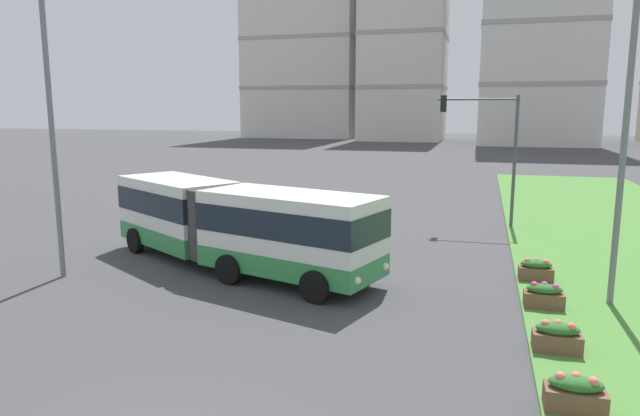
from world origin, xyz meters
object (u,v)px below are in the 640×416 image
Objects in this scene: flower_planter_3 at (544,295)px; streetlight_left at (51,125)px; streetlight_median at (625,133)px; apartment_tower_west at (307,19)px; flower_planter_1 at (575,393)px; apartment_tower_westcentre at (405,39)px; flower_planter_2 at (557,337)px; articulated_bus at (232,223)px; flower_planter_4 at (536,270)px; traffic_light_far_right at (490,138)px.

flower_planter_3 is 0.12× the size of streetlight_left.
streetlight_median is 105.67m from apartment_tower_west.
apartment_tower_west reaches higher than flower_planter_1.
apartment_tower_west reaches higher than streetlight_left.
flower_planter_2 is at bearing -80.06° from apartment_tower_westcentre.
streetlight_left is (-15.60, -1.01, 4.73)m from flower_planter_3.
flower_planter_1 is at bearing -105.64° from streetlight_median.
streetlight_left reaches higher than flower_planter_1.
streetlight_left reaches higher than streetlight_median.
articulated_bus is 0.32× the size of apartment_tower_westcentre.
traffic_light_far_right reaches higher than flower_planter_4.
apartment_tower_west is (-37.10, 97.35, 22.95)m from flower_planter_3.
articulated_bus reaches higher than flower_planter_4.
apartment_tower_westcentre is at bearing 99.65° from flower_planter_1.
flower_planter_4 is at bearing -68.59° from apartment_tower_west.
articulated_bus is 12.80m from streetlight_median.
flower_planter_2 is 6.38m from streetlight_median.
streetlight_median reaches higher than flower_planter_3.
streetlight_left is at bearing 162.51° from flower_planter_1.
streetlight_left is at bearing 172.30° from flower_planter_2.
articulated_bus is at bearing -74.43° from apartment_tower_west.
apartment_tower_westcentre is (-16.37, 93.45, 17.78)m from flower_planter_2.
traffic_light_far_right is (8.84, 10.19, 2.68)m from articulated_bus.
flower_planter_3 is 0.17× the size of traffic_light_far_right.
traffic_light_far_right is (-1.58, 14.92, 3.90)m from flower_planter_2.
flower_planter_4 is 0.02× the size of apartment_tower_west.
apartment_tower_westcentre reaches higher than flower_planter_4.
apartment_tower_westcentre is (-16.37, 90.33, 17.78)m from flower_planter_3.
apartment_tower_west is 1.28× the size of apartment_tower_westcentre.
flower_planter_2 and flower_planter_3 have the same top height.
flower_planter_2 is 0.03× the size of apartment_tower_westcentre.
traffic_light_far_right reaches higher than flower_planter_3.
streetlight_left is (-15.60, -3.75, 4.73)m from flower_planter_4.
streetlight_left reaches higher than flower_planter_4.
flower_planter_3 is (0.00, 3.12, 0.00)m from flower_planter_2.
flower_planter_4 is at bearing 6.18° from articulated_bus.
apartment_tower_westcentre is at bearing 100.66° from traffic_light_far_right.
apartment_tower_west is at bearing 105.57° from articulated_bus.
articulated_bus is 10.55m from flower_planter_4.
articulated_bus is 6.77m from streetlight_left.
traffic_light_far_right is at bearing 107.67° from streetlight_median.
flower_planter_4 is at bearing 90.00° from flower_planter_1.
apartment_tower_westcentre reaches higher than flower_planter_1.
flower_planter_2 is 0.02× the size of apartment_tower_west.
apartment_tower_westcentre is (-0.78, 91.34, 13.05)m from streetlight_left.
streetlight_left reaches higher than articulated_bus.
flower_planter_1 is 0.12× the size of streetlight_median.
flower_planter_1 is 5.92m from flower_planter_3.
flower_planter_4 is 0.12× the size of streetlight_left.
articulated_bus is 11.51m from flower_planter_2.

